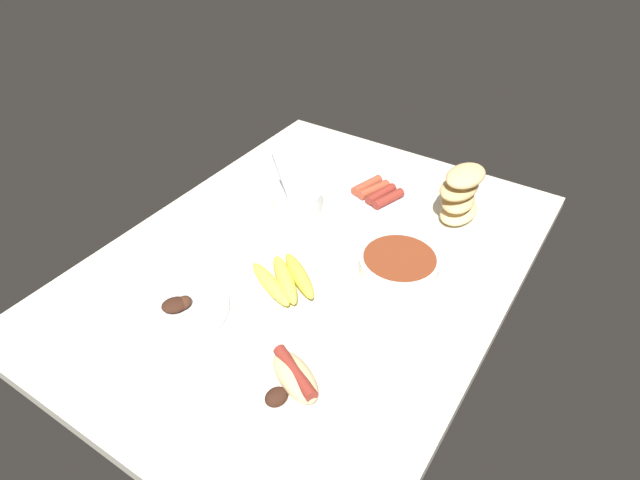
{
  "coord_description": "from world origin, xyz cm",
  "views": [
    {
      "loc": [
        81.4,
        55.43,
        83.09
      ],
      "look_at": [
        -3.98,
        0.19,
        3.0
      ],
      "focal_mm": 30.26,
      "sensor_mm": 36.0,
      "label": 1
    }
  ],
  "objects_px": {
    "plate_hotdog_assembled": "(294,382)",
    "bread_stack": "(460,194)",
    "plate_sausages": "(377,195)",
    "bowl_chili": "(399,264)",
    "banana_bunch": "(286,279)",
    "plate_grilled_meat": "(179,309)",
    "bowl_coleslaw": "(297,198)"
  },
  "relations": [
    {
      "from": "plate_hotdog_assembled",
      "to": "bread_stack",
      "type": "height_order",
      "value": "bread_stack"
    },
    {
      "from": "plate_sausages",
      "to": "bowl_chili",
      "type": "height_order",
      "value": "bowl_chili"
    },
    {
      "from": "banana_bunch",
      "to": "plate_grilled_meat",
      "type": "height_order",
      "value": "banana_bunch"
    },
    {
      "from": "plate_grilled_meat",
      "to": "bowl_chili",
      "type": "bearing_deg",
      "value": 137.62
    },
    {
      "from": "banana_bunch",
      "to": "plate_sausages",
      "type": "xyz_separation_m",
      "value": [
        -0.42,
        0.01,
        -0.01
      ]
    },
    {
      "from": "plate_hotdog_assembled",
      "to": "banana_bunch",
      "type": "bearing_deg",
      "value": -140.91
    },
    {
      "from": "bowl_coleslaw",
      "to": "bread_stack",
      "type": "distance_m",
      "value": 0.42
    },
    {
      "from": "bowl_coleslaw",
      "to": "plate_grilled_meat",
      "type": "height_order",
      "value": "bowl_coleslaw"
    },
    {
      "from": "banana_bunch",
      "to": "bowl_chili",
      "type": "bearing_deg",
      "value": 132.63
    },
    {
      "from": "plate_grilled_meat",
      "to": "plate_sausages",
      "type": "bearing_deg",
      "value": 166.16
    },
    {
      "from": "plate_sausages",
      "to": "bowl_chili",
      "type": "relative_size",
      "value": 1.15
    },
    {
      "from": "banana_bunch",
      "to": "bowl_coleslaw",
      "type": "height_order",
      "value": "bowl_coleslaw"
    },
    {
      "from": "banana_bunch",
      "to": "plate_hotdog_assembled",
      "type": "relative_size",
      "value": 0.87
    },
    {
      "from": "plate_hotdog_assembled",
      "to": "bread_stack",
      "type": "bearing_deg",
      "value": 176.11
    },
    {
      "from": "banana_bunch",
      "to": "plate_hotdog_assembled",
      "type": "xyz_separation_m",
      "value": [
        0.22,
        0.18,
        0.0
      ]
    },
    {
      "from": "bowl_coleslaw",
      "to": "plate_hotdog_assembled",
      "type": "bearing_deg",
      "value": 34.41
    },
    {
      "from": "plate_hotdog_assembled",
      "to": "bowl_coleslaw",
      "type": "bearing_deg",
      "value": -145.59
    },
    {
      "from": "bowl_coleslaw",
      "to": "plate_hotdog_assembled",
      "type": "relative_size",
      "value": 0.68
    },
    {
      "from": "banana_bunch",
      "to": "bread_stack",
      "type": "height_order",
      "value": "bread_stack"
    },
    {
      "from": "plate_sausages",
      "to": "bowl_coleslaw",
      "type": "bearing_deg",
      "value": -45.91
    },
    {
      "from": "bowl_coleslaw",
      "to": "plate_grilled_meat",
      "type": "bearing_deg",
      "value": 1.27
    },
    {
      "from": "banana_bunch",
      "to": "bowl_chili",
      "type": "height_order",
      "value": "bowl_chili"
    },
    {
      "from": "plate_grilled_meat",
      "to": "plate_hotdog_assembled",
      "type": "bearing_deg",
      "value": 85.29
    },
    {
      "from": "plate_grilled_meat",
      "to": "bread_stack",
      "type": "relative_size",
      "value": 1.46
    },
    {
      "from": "plate_grilled_meat",
      "to": "plate_sausages",
      "type": "distance_m",
      "value": 0.63
    },
    {
      "from": "banana_bunch",
      "to": "plate_sausages",
      "type": "height_order",
      "value": "banana_bunch"
    },
    {
      "from": "bowl_chili",
      "to": "banana_bunch",
      "type": "bearing_deg",
      "value": -47.37
    },
    {
      "from": "bread_stack",
      "to": "banana_bunch",
      "type": "bearing_deg",
      "value": -25.86
    },
    {
      "from": "plate_grilled_meat",
      "to": "bowl_coleslaw",
      "type": "bearing_deg",
      "value": -178.73
    },
    {
      "from": "bread_stack",
      "to": "bowl_coleslaw",
      "type": "bearing_deg",
      "value": -62.64
    },
    {
      "from": "plate_hotdog_assembled",
      "to": "plate_sausages",
      "type": "xyz_separation_m",
      "value": [
        -0.64,
        -0.17,
        -0.01
      ]
    },
    {
      "from": "plate_hotdog_assembled",
      "to": "plate_sausages",
      "type": "relative_size",
      "value": 1.04
    }
  ]
}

